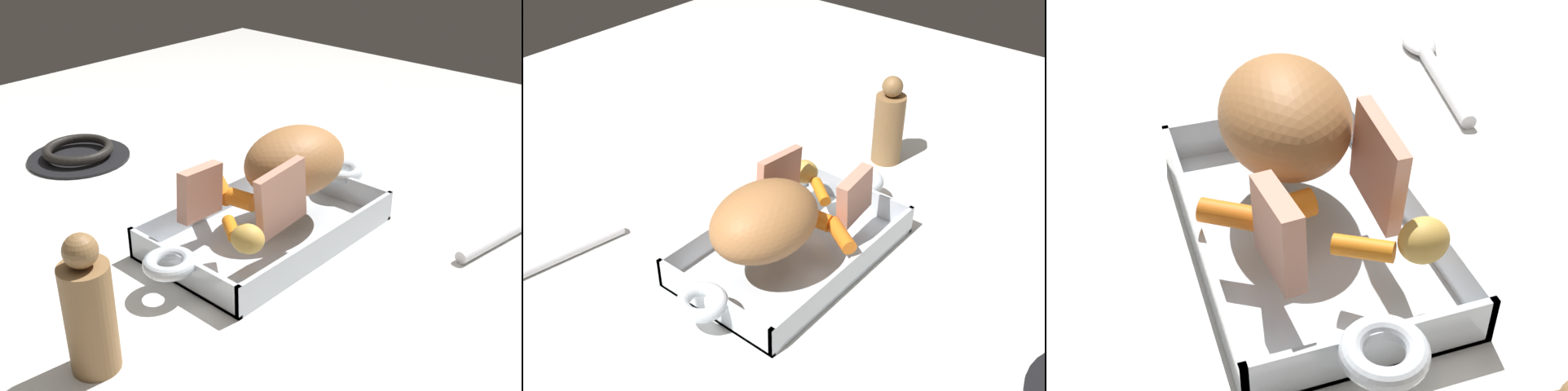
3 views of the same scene
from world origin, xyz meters
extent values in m
plane|color=white|center=(0.00, 0.00, 0.00)|extent=(1.88, 1.88, 0.00)
cube|color=silver|center=(0.00, 0.00, 0.00)|extent=(0.32, 0.20, 0.01)
cube|color=silver|center=(0.00, 0.10, 0.02)|extent=(0.32, 0.01, 0.04)
cube|color=silver|center=(0.00, -0.10, 0.02)|extent=(0.32, 0.01, 0.04)
cube|color=silver|center=(0.16, 0.00, 0.02)|extent=(0.01, 0.20, 0.04)
cube|color=silver|center=(-0.16, 0.00, 0.02)|extent=(0.01, 0.20, 0.04)
torus|color=silver|center=(0.17, 0.00, 0.04)|extent=(0.06, 0.06, 0.02)
torus|color=silver|center=(-0.17, 0.00, 0.04)|extent=(0.06, 0.06, 0.02)
ellipsoid|color=#AC7241|center=(0.06, 0.00, 0.10)|extent=(0.17, 0.13, 0.09)
cube|color=tan|center=(-0.08, 0.05, 0.08)|extent=(0.07, 0.02, 0.07)
cube|color=tan|center=(-0.03, -0.05, 0.09)|extent=(0.09, 0.01, 0.09)
cylinder|color=orange|center=(-0.03, 0.02, 0.06)|extent=(0.03, 0.04, 0.02)
cylinder|color=orange|center=(-0.09, -0.02, 0.06)|extent=(0.04, 0.05, 0.02)
cylinder|color=orange|center=(-0.02, 0.07, 0.06)|extent=(0.05, 0.06, 0.02)
ellipsoid|color=gold|center=(-0.10, -0.06, 0.07)|extent=(0.04, 0.05, 0.04)
cylinder|color=white|center=(0.20, -0.24, 0.01)|extent=(0.18, 0.05, 0.02)
ellipsoid|color=white|center=(0.32, -0.26, 0.01)|extent=(0.08, 0.05, 0.02)
camera|label=1|loc=(-0.57, -0.51, 0.45)|focal=43.98mm
camera|label=2|loc=(0.56, 0.45, 0.60)|focal=45.00mm
camera|label=3|loc=(-0.46, 0.15, 0.43)|focal=48.92mm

